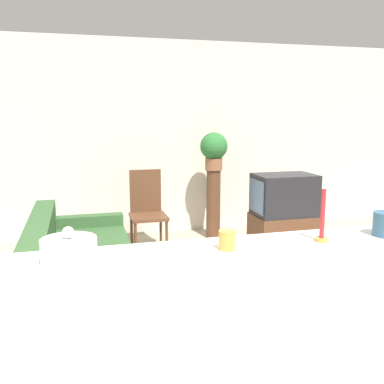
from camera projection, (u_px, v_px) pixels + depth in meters
ground_plane at (170, 371)px, 2.86m from camera, size 14.00×14.00×0.00m
wall_back at (117, 139)px, 5.88m from camera, size 9.00×0.06×2.70m
couch at (79, 270)px, 3.97m from camera, size 0.94×2.02×0.75m
tv_stand at (283, 234)px, 5.26m from camera, size 0.74×0.51×0.48m
television at (284, 195)px, 5.17m from camera, size 0.73×0.48×0.50m
wooden_chair at (147, 207)px, 5.35m from camera, size 0.44×0.44×1.01m
plant_stand at (213, 204)px, 5.87m from camera, size 0.19×0.19×0.95m
potted_plant at (214, 149)px, 5.74m from camera, size 0.37×0.37×0.51m
foreground_counter at (194, 348)px, 2.20m from camera, size 2.80×0.44×1.03m
decorative_bowl at (69, 250)px, 1.94m from camera, size 0.25×0.25×0.17m
candle_jar at (227, 240)px, 2.14m from camera, size 0.08×0.08×0.10m
candlestick at (322, 224)px, 2.27m from camera, size 0.07×0.07×0.28m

